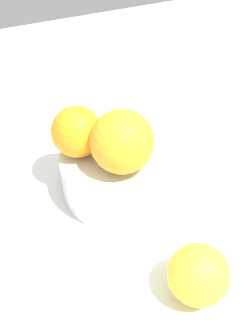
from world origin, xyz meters
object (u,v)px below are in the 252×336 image
(orange_in_bowl_1, at_px, (77,132))
(fruit_bowl, at_px, (126,172))
(orange_in_bowl_0, at_px, (122,142))
(orange_loose_0, at_px, (199,275))

(orange_in_bowl_1, bearing_deg, fruit_bowl, -28.61)
(orange_in_bowl_0, relative_size, orange_loose_0, 1.16)
(fruit_bowl, relative_size, orange_loose_0, 2.54)
(orange_in_bowl_0, distance_m, orange_loose_0, 0.18)
(orange_in_bowl_0, xyz_separation_m, orange_in_bowl_1, (-0.05, 0.05, -0.01))
(orange_in_bowl_0, xyz_separation_m, orange_loose_0, (0.03, -0.17, -0.07))
(fruit_bowl, xyz_separation_m, orange_in_bowl_1, (-0.06, 0.03, 0.07))
(orange_in_bowl_0, bearing_deg, orange_loose_0, -80.94)
(orange_in_bowl_1, height_order, orange_loose_0, orange_in_bowl_1)
(fruit_bowl, height_order, orange_loose_0, orange_loose_0)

